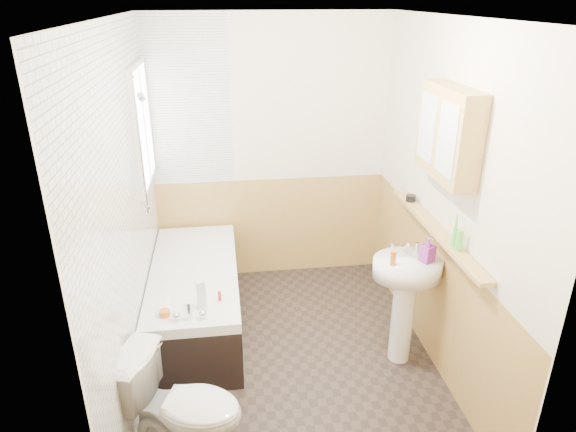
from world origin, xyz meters
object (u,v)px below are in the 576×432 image
at_px(sink, 405,289).
at_px(pine_shelf, 436,230).
at_px(medicine_cabinet, 448,133).
at_px(toilet, 183,408).
at_px(bathtub, 196,297).

height_order(sink, pine_shelf, pine_shelf).
bearing_deg(medicine_cabinet, sink, 172.71).
bearing_deg(pine_shelf, toilet, -157.29).
bearing_deg(pine_shelf, medicine_cabinet, -113.60).
xyz_separation_m(sink, medicine_cabinet, (0.17, -0.02, 1.18)).
bearing_deg(toilet, medicine_cabinet, -48.76).
distance_m(toilet, medicine_cabinet, 2.38).
xyz_separation_m(pine_shelf, medicine_cabinet, (-0.03, -0.06, 0.72)).
bearing_deg(medicine_cabinet, bathtub, 159.64).
relative_size(pine_shelf, medicine_cabinet, 2.32).
bearing_deg(bathtub, pine_shelf, -18.22).
distance_m(pine_shelf, medicine_cabinet, 0.73).
bearing_deg(medicine_cabinet, toilet, -158.74).
bearing_deg(sink, pine_shelf, 24.59).
bearing_deg(pine_shelf, sink, -168.20).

